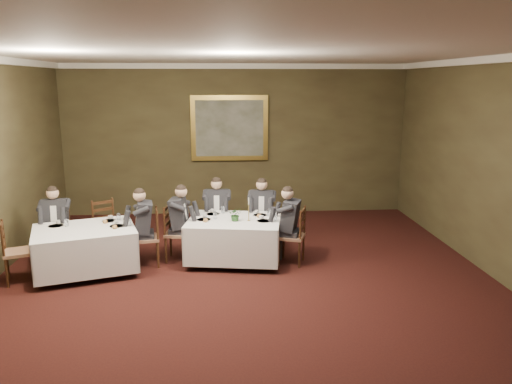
{
  "coord_description": "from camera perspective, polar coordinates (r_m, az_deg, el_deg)",
  "views": [
    {
      "loc": [
        -0.36,
        -6.7,
        3.1
      ],
      "look_at": [
        0.27,
        2.06,
        1.15
      ],
      "focal_mm": 35.0,
      "sensor_mm": 36.0,
      "label": 1
    }
  ],
  "objects": [
    {
      "name": "chair_main_backleft",
      "position": [
        9.63,
        -4.42,
        -4.52
      ],
      "size": [
        0.46,
        0.44,
        1.0
      ],
      "rotation": [
        0.0,
        0.0,
        3.1
      ],
      "color": "#8B6247",
      "rests_on": "ground"
    },
    {
      "name": "table_second",
      "position": [
        8.68,
        -18.93,
        -5.95
      ],
      "size": [
        1.88,
        1.63,
        0.67
      ],
      "rotation": [
        0.0,
        0.0,
        0.3
      ],
      "color": "black",
      "rests_on": "ground"
    },
    {
      "name": "centerpiece",
      "position": [
        8.53,
        -2.35,
        -2.5
      ],
      "size": [
        0.23,
        0.2,
        0.25
      ],
      "primitive_type": "imported",
      "rotation": [
        0.0,
        0.0,
        0.03
      ],
      "color": "#2D5926",
      "rests_on": "table_main"
    },
    {
      "name": "candlestick",
      "position": [
        8.53,
        -0.84,
        -2.29
      ],
      "size": [
        0.06,
        0.06,
        0.42
      ],
      "color": "gold",
      "rests_on": "table_main"
    },
    {
      "name": "table_main",
      "position": [
        8.74,
        -2.51,
        -5.14
      ],
      "size": [
        1.77,
        1.45,
        0.67
      ],
      "rotation": [
        0.0,
        0.0,
        -0.16
      ],
      "color": "black",
      "rests_on": "ground"
    },
    {
      "name": "chair_main_backright",
      "position": [
        9.53,
        0.69,
        -4.66
      ],
      "size": [
        0.5,
        0.49,
        1.0
      ],
      "rotation": [
        0.0,
        0.0,
        2.98
      ],
      "color": "#8B6247",
      "rests_on": "ground"
    },
    {
      "name": "place_setting_table_second",
      "position": [
        8.91,
        -21.56,
        -3.36
      ],
      "size": [
        0.33,
        0.31,
        0.14
      ],
      "color": "white",
      "rests_on": "table_second"
    },
    {
      "name": "diner_main_endleft",
      "position": [
        8.9,
        -8.91,
        -4.53
      ],
      "size": [
        0.53,
        0.46,
        1.35
      ],
      "rotation": [
        0.0,
        0.0,
        -1.69
      ],
      "color": "black",
      "rests_on": "chair_main_endleft"
    },
    {
      "name": "diner_main_backleft",
      "position": [
        9.55,
        -4.44,
        -3.23
      ],
      "size": [
        0.43,
        0.5,
        1.35
      ],
      "rotation": [
        0.0,
        0.0,
        3.1
      ],
      "color": "black",
      "rests_on": "chair_main_backleft"
    },
    {
      "name": "diner_sec_endright",
      "position": [
        8.74,
        -12.43,
        -4.99
      ],
      "size": [
        0.54,
        0.47,
        1.35
      ],
      "rotation": [
        0.0,
        0.0,
        1.72
      ],
      "color": "black",
      "rests_on": "chair_sec_endright"
    },
    {
      "name": "painting",
      "position": [
        11.68,
        -3.05,
        7.3
      ],
      "size": [
        1.79,
        0.09,
        1.51
      ],
      "color": "gold",
      "rests_on": "back_wall"
    },
    {
      "name": "place_setting_table_main",
      "position": [
        9.05,
        -4.62,
        -2.27
      ],
      "size": [
        0.33,
        0.31,
        0.14
      ],
      "color": "white",
      "rests_on": "table_main"
    },
    {
      "name": "diner_main_backright",
      "position": [
        9.45,
        0.69,
        -3.36
      ],
      "size": [
        0.47,
        0.54,
        1.35
      ],
      "rotation": [
        0.0,
        0.0,
        2.98
      ],
      "color": "black",
      "rests_on": "chair_main_backright"
    },
    {
      "name": "diner_main_endright",
      "position": [
        8.66,
        4.07,
        -4.9
      ],
      "size": [
        0.59,
        0.54,
        1.35
      ],
      "rotation": [
        0.0,
        0.0,
        1.22
      ],
      "color": "black",
      "rests_on": "chair_main_endright"
    },
    {
      "name": "crown_molding",
      "position": [
        6.72,
        -1.05,
        15.43
      ],
      "size": [
        8.0,
        10.0,
        0.12
      ],
      "color": "white",
      "rests_on": "back_wall"
    },
    {
      "name": "chair_sec_backright",
      "position": [
        9.53,
        -16.55,
        -5.2
      ],
      "size": [
        0.6,
        0.59,
        1.0
      ],
      "rotation": [
        0.0,
        0.0,
        3.7
      ],
      "color": "#8B6247",
      "rests_on": "ground"
    },
    {
      "name": "chair_sec_backleft",
      "position": [
        9.51,
        -21.66,
        -5.61
      ],
      "size": [
        0.49,
        0.47,
        1.0
      ],
      "rotation": [
        0.0,
        0.0,
        3.26
      ],
      "color": "#8B6247",
      "rests_on": "ground"
    },
    {
      "name": "back_wall",
      "position": [
        11.78,
        -2.32,
        5.93
      ],
      "size": [
        8.0,
        0.1,
        3.5
      ],
      "primitive_type": "cube",
      "color": "#352C1A",
      "rests_on": "ground"
    },
    {
      "name": "ground",
      "position": [
        7.39,
        -0.95,
        -12.28
      ],
      "size": [
        10.0,
        10.0,
        0.0
      ],
      "primitive_type": "plane",
      "color": "black",
      "rests_on": "ground"
    },
    {
      "name": "chair_main_endleft",
      "position": [
        8.98,
        -8.94,
        -5.92
      ],
      "size": [
        0.47,
        0.49,
        1.0
      ],
      "rotation": [
        0.0,
        0.0,
        -1.69
      ],
      "color": "#8B6247",
      "rests_on": "ground"
    },
    {
      "name": "diner_sec_backleft",
      "position": [
        9.43,
        -21.79,
        -4.32
      ],
      "size": [
        0.45,
        0.52,
        1.35
      ],
      "rotation": [
        0.0,
        0.0,
        3.26
      ],
      "color": "black",
      "rests_on": "chair_sec_backleft"
    },
    {
      "name": "ceiling",
      "position": [
        6.72,
        -1.06,
        15.94
      ],
      "size": [
        8.0,
        10.0,
        0.1
      ],
      "primitive_type": "cube",
      "color": "silver",
      "rests_on": "back_wall"
    },
    {
      "name": "chair_sec_endright",
      "position": [
        8.81,
        -12.28,
        -6.41
      ],
      "size": [
        0.48,
        0.5,
        1.0
      ],
      "rotation": [
        0.0,
        0.0,
        1.72
      ],
      "color": "#8B6247",
      "rests_on": "ground"
    },
    {
      "name": "chair_main_endright",
      "position": [
        8.73,
        4.13,
        -6.34
      ],
      "size": [
        0.54,
        0.56,
        1.0
      ],
      "rotation": [
        0.0,
        0.0,
        1.22
      ],
      "color": "#8B6247",
      "rests_on": "ground"
    },
    {
      "name": "chair_sec_endleft",
      "position": [
        8.77,
        -25.48,
        -7.48
      ],
      "size": [
        0.55,
        0.56,
        1.0
      ],
      "rotation": [
        0.0,
        0.0,
        -1.22
      ],
      "color": "#8B6247",
      "rests_on": "ground"
    }
  ]
}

